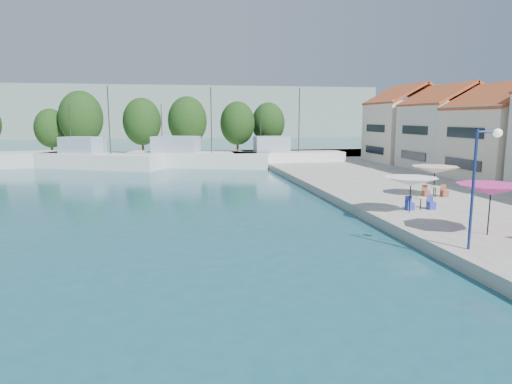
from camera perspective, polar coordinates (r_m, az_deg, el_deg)
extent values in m
cube|color=gray|center=(42.98, 29.04, 0.37)|extent=(32.00, 92.00, 0.60)
cube|color=gray|center=(70.24, -12.47, 4.31)|extent=(90.00, 16.00, 0.60)
cube|color=gray|center=(164.85, -19.01, 9.39)|extent=(180.00, 40.00, 16.00)
cube|color=gray|center=(188.39, 3.85, 9.17)|extent=(140.00, 40.00, 12.00)
cube|color=beige|center=(46.24, 28.99, 5.35)|extent=(8.60, 8.50, 6.50)
cube|color=beige|center=(53.52, 22.95, 6.41)|extent=(8.00, 8.50, 7.00)
pyramid|color=#BD4E2A|center=(53.59, 23.32, 12.07)|extent=(8.40, 8.80, 1.80)
cube|color=beige|center=(61.27, 18.39, 7.17)|extent=(8.60, 8.50, 7.50)
pyramid|color=#BD4E2A|center=(61.36, 18.66, 12.35)|extent=(9.00, 8.80, 1.80)
cube|color=silver|center=(58.62, -18.93, 3.49)|extent=(15.77, 10.24, 2.20)
cube|color=#8F9FB1|center=(59.80, -20.90, 5.50)|extent=(5.53, 4.79, 2.00)
cylinder|color=#2D2D2D|center=(57.52, -17.90, 8.53)|extent=(0.12, 0.12, 8.00)
cylinder|color=#2D2D2D|center=(60.64, -22.21, 7.36)|extent=(0.10, 0.10, 6.00)
cube|color=silver|center=(57.84, -7.30, 3.84)|extent=(18.79, 10.11, 2.20)
cube|color=#8F9FB1|center=(58.46, -9.94, 5.90)|extent=(6.32, 5.15, 2.00)
cylinder|color=#2D2D2D|center=(57.14, -5.62, 8.93)|extent=(0.12, 0.12, 8.00)
cylinder|color=#2D2D2D|center=(58.96, -11.70, 7.82)|extent=(0.10, 0.10, 6.00)
cube|color=silver|center=(58.61, 3.99, 3.96)|extent=(14.18, 3.70, 2.20)
cube|color=#8F9FB1|center=(57.98, 1.97, 6.00)|extent=(4.26, 2.84, 2.00)
cylinder|color=#2D2D2D|center=(58.72, 5.41, 8.94)|extent=(0.12, 0.12, 8.00)
cylinder|color=#2D2D2D|center=(57.62, 0.58, 7.98)|extent=(0.10, 0.10, 6.00)
cylinder|color=#3F2B19|center=(75.31, -24.18, 5.43)|extent=(0.36, 0.36, 3.06)
ellipsoid|color=black|center=(75.22, -24.30, 7.29)|extent=(4.65, 4.65, 5.81)
cylinder|color=#3F2B19|center=(73.17, -20.89, 6.00)|extent=(0.36, 0.36, 4.21)
ellipsoid|color=black|center=(73.09, -21.04, 8.63)|extent=(6.40, 6.40, 8.00)
cylinder|color=#3F2B19|center=(72.69, -13.98, 6.14)|extent=(0.36, 0.36, 3.79)
ellipsoid|color=black|center=(72.61, -14.07, 8.53)|extent=(5.76, 5.76, 7.20)
cylinder|color=#3F2B19|center=(71.20, -8.51, 6.30)|extent=(0.36, 0.36, 3.89)
ellipsoid|color=black|center=(71.12, -8.57, 8.80)|extent=(5.91, 5.91, 7.39)
cylinder|color=#3F2B19|center=(72.66, -2.32, 6.33)|extent=(0.36, 0.36, 3.59)
ellipsoid|color=black|center=(72.58, -2.33, 8.59)|extent=(5.45, 5.45, 6.82)
cylinder|color=#3F2B19|center=(76.12, 1.53, 6.45)|extent=(0.36, 0.36, 3.57)
ellipsoid|color=black|center=(76.04, 1.54, 8.60)|extent=(5.43, 5.43, 6.78)
cylinder|color=black|center=(23.94, 27.14, -2.00)|extent=(0.06, 0.06, 2.41)
cone|color=#CB2B85|center=(23.79, 27.30, 0.25)|extent=(3.18, 3.18, 0.50)
cylinder|color=black|center=(27.79, 18.71, -0.38)|extent=(0.06, 0.06, 2.09)
cone|color=white|center=(27.68, 18.80, 1.24)|extent=(3.09, 3.09, 0.50)
cylinder|color=black|center=(34.41, 21.39, 1.26)|extent=(0.06, 0.06, 2.12)
cone|color=beige|center=(34.32, 21.47, 2.60)|extent=(3.24, 3.24, 0.50)
cylinder|color=black|center=(29.07, 19.88, -1.38)|extent=(0.06, 0.06, 0.74)
cylinder|color=beige|center=(29.01, 19.92, -0.66)|extent=(0.70, 0.70, 0.04)
cube|color=#26389B|center=(29.45, 21.05, -1.60)|extent=(0.42, 0.42, 0.46)
cube|color=#26389B|center=(28.75, 18.66, -1.71)|extent=(0.42, 0.42, 0.46)
cylinder|color=black|center=(34.16, 21.50, 0.03)|extent=(0.06, 0.06, 0.74)
cylinder|color=beige|center=(34.10, 21.53, 0.65)|extent=(0.70, 0.70, 0.04)
cube|color=brown|center=(34.55, 22.47, -0.16)|extent=(0.42, 0.42, 0.46)
cube|color=brown|center=(33.82, 20.47, -0.23)|extent=(0.42, 0.42, 0.46)
cylinder|color=navy|center=(20.75, 25.47, 0.18)|extent=(0.12, 0.12, 5.00)
cylinder|color=navy|center=(20.70, 26.97, 6.74)|extent=(0.79, 0.28, 0.08)
sphere|color=white|center=(20.86, 27.98, 6.54)|extent=(0.36, 0.36, 0.36)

